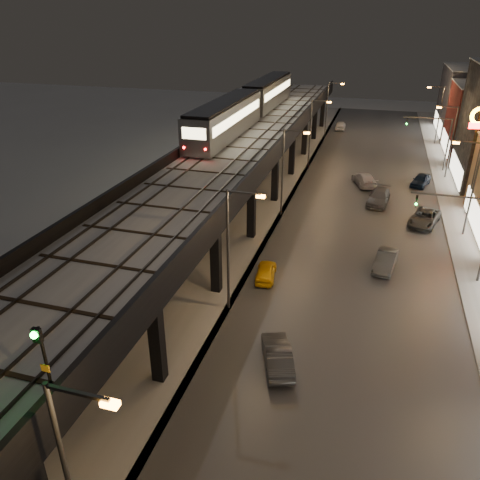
# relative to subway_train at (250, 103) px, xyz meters

# --- Properties ---
(ground) EXTENTS (220.00, 220.00, 0.00)m
(ground) POSITION_rel_subway_train_xyz_m (8.50, -46.78, -8.54)
(ground) COLOR silver
(road_surface) EXTENTS (17.00, 120.00, 0.06)m
(road_surface) POSITION_rel_subway_train_xyz_m (16.00, -11.78, -8.51)
(road_surface) COLOR #46474D
(road_surface) RESTS_ON ground
(sidewalk_right) EXTENTS (4.00, 120.00, 0.14)m
(sidewalk_right) POSITION_rel_subway_train_xyz_m (26.00, -11.78, -8.47)
(sidewalk_right) COLOR #9FA1A8
(sidewalk_right) RESTS_ON ground
(under_viaduct_pavement) EXTENTS (11.00, 120.00, 0.06)m
(under_viaduct_pavement) POSITION_rel_subway_train_xyz_m (2.50, -11.78, -8.51)
(under_viaduct_pavement) COLOR #9FA1A8
(under_viaduct_pavement) RESTS_ON ground
(elevated_viaduct) EXTENTS (9.00, 100.00, 6.30)m
(elevated_viaduct) POSITION_rel_subway_train_xyz_m (2.50, -14.94, -2.92)
(elevated_viaduct) COLOR black
(elevated_viaduct) RESTS_ON ground
(viaduct_trackbed) EXTENTS (8.40, 100.00, 0.32)m
(viaduct_trackbed) POSITION_rel_subway_train_xyz_m (2.49, -14.81, -2.15)
(viaduct_trackbed) COLOR #B2B7C1
(viaduct_trackbed) RESTS_ON elevated_viaduct
(viaduct_parapet_streetside) EXTENTS (0.30, 100.00, 1.10)m
(viaduct_parapet_streetside) POSITION_rel_subway_train_xyz_m (6.85, -14.78, -1.69)
(viaduct_parapet_streetside) COLOR black
(viaduct_parapet_streetside) RESTS_ON elevated_viaduct
(viaduct_parapet_far) EXTENTS (0.30, 100.00, 1.10)m
(viaduct_parapet_far) POSITION_rel_subway_train_xyz_m (-1.85, -14.78, -1.69)
(viaduct_parapet_far) COLOR black
(viaduct_parapet_far) RESTS_ON elevated_viaduct
(building_f) EXTENTS (12.20, 16.20, 11.16)m
(building_f) POSITION_rel_subway_train_xyz_m (32.49, 29.22, -2.96)
(building_f) COLOR #36353F
(building_f) RESTS_ON ground
(streetlight_left_0) EXTENTS (2.57, 0.28, 9.00)m
(streetlight_left_0) POSITION_rel_subway_train_xyz_m (8.07, -51.78, -3.30)
(streetlight_left_0) COLOR #38383A
(streetlight_left_0) RESTS_ON ground
(streetlight_left_1) EXTENTS (2.57, 0.28, 9.00)m
(streetlight_left_1) POSITION_rel_subway_train_xyz_m (8.07, -33.78, -3.30)
(streetlight_left_1) COLOR #38383A
(streetlight_left_1) RESTS_ON ground
(streetlight_left_2) EXTENTS (2.57, 0.28, 9.00)m
(streetlight_left_2) POSITION_rel_subway_train_xyz_m (8.07, -15.78, -3.30)
(streetlight_left_2) COLOR #38383A
(streetlight_left_2) RESTS_ON ground
(streetlight_right_2) EXTENTS (2.56, 0.28, 9.00)m
(streetlight_right_2) POSITION_rel_subway_train_xyz_m (25.23, -15.78, -3.30)
(streetlight_right_2) COLOR #38383A
(streetlight_right_2) RESTS_ON ground
(streetlight_left_3) EXTENTS (2.57, 0.28, 9.00)m
(streetlight_left_3) POSITION_rel_subway_train_xyz_m (8.07, 2.22, -3.30)
(streetlight_left_3) COLOR #38383A
(streetlight_left_3) RESTS_ON ground
(streetlight_right_3) EXTENTS (2.56, 0.28, 9.00)m
(streetlight_right_3) POSITION_rel_subway_train_xyz_m (25.23, 2.22, -3.30)
(streetlight_right_3) COLOR #38383A
(streetlight_right_3) RESTS_ON ground
(streetlight_left_4) EXTENTS (2.57, 0.28, 9.00)m
(streetlight_left_4) POSITION_rel_subway_train_xyz_m (8.07, 20.22, -3.30)
(streetlight_left_4) COLOR #38383A
(streetlight_left_4) RESTS_ON ground
(streetlight_right_4) EXTENTS (2.56, 0.28, 9.00)m
(streetlight_right_4) POSITION_rel_subway_train_xyz_m (25.23, 20.22, -3.30)
(streetlight_right_4) COLOR #38383A
(streetlight_right_4) RESTS_ON ground
(traffic_light_rig_a) EXTENTS (6.10, 0.34, 7.00)m
(traffic_light_rig_a) POSITION_rel_subway_train_xyz_m (24.34, -24.78, -4.04)
(traffic_light_rig_a) COLOR #38383A
(traffic_light_rig_a) RESTS_ON ground
(traffic_light_rig_b) EXTENTS (6.10, 0.34, 7.00)m
(traffic_light_rig_b) POSITION_rel_subway_train_xyz_m (24.34, 5.22, -4.04)
(traffic_light_rig_b) COLOR #38383A
(traffic_light_rig_b) RESTS_ON ground
(subway_train) EXTENTS (3.22, 39.76, 3.86)m
(subway_train) POSITION_rel_subway_train_xyz_m (0.00, 0.00, 0.00)
(subway_train) COLOR gray
(subway_train) RESTS_ON viaduct_trackbed
(rail_signal) EXTENTS (0.35, 0.43, 3.00)m
(rail_signal) POSITION_rel_subway_train_xyz_m (6.40, -50.21, 0.21)
(rail_signal) COLOR black
(rail_signal) RESTS_ON viaduct_trackbed
(car_taxi) EXTENTS (1.93, 3.84, 1.26)m
(car_taxi) POSITION_rel_subway_train_xyz_m (9.38, -29.02, -7.91)
(car_taxi) COLOR yellow
(car_taxi) RESTS_ON ground
(car_near_white) EXTENTS (2.93, 4.65, 1.45)m
(car_near_white) POSITION_rel_subway_train_xyz_m (12.45, -38.75, -7.81)
(car_near_white) COLOR #41434A
(car_near_white) RESTS_ON ground
(car_mid_dark) EXTENTS (3.66, 5.54, 1.49)m
(car_mid_dark) POSITION_rel_subway_train_xyz_m (15.66, -3.75, -7.79)
(car_mid_dark) COLOR silver
(car_mid_dark) RESTS_ON ground
(car_far_white) EXTENTS (1.96, 4.48, 1.50)m
(car_far_white) POSITION_rel_subway_train_xyz_m (9.85, 26.52, -7.79)
(car_far_white) COLOR white
(car_far_white) RESTS_ON ground
(car_onc_silver) EXTENTS (2.15, 4.49, 1.42)m
(car_onc_silver) POSITION_rel_subway_train_xyz_m (18.45, -24.67, -7.83)
(car_onc_silver) COLOR #45494F
(car_onc_silver) RESTS_ON ground
(car_onc_dark) EXTENTS (3.69, 5.58, 1.42)m
(car_onc_dark) POSITION_rel_subway_train_xyz_m (22.03, -14.25, -7.82)
(car_onc_dark) COLOR #3D3E41
(car_onc_dark) RESTS_ON ground
(car_onc_white) EXTENTS (2.73, 5.41, 1.51)m
(car_onc_white) POSITION_rel_subway_train_xyz_m (17.50, -9.62, -7.78)
(car_onc_white) COLOR #555861
(car_onc_white) RESTS_ON ground
(car_onc_red) EXTENTS (2.90, 4.48, 1.42)m
(car_onc_red) POSITION_rel_subway_train_xyz_m (22.28, -1.95, -7.83)
(car_onc_red) COLOR black
(car_onc_red) RESTS_ON ground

